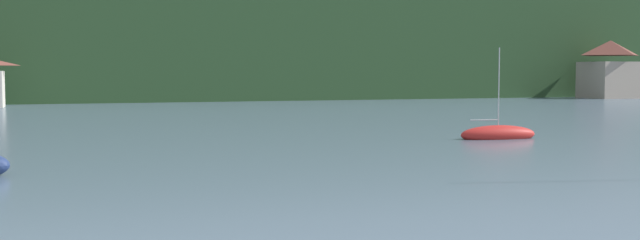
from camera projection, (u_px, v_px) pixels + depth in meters
The scene contains 3 objects.
wooded_hillside at pixel (88, 54), 105.51m from camera, with size 352.00×45.54×32.17m.
shore_building_central at pixel (610, 70), 98.15m from camera, with size 6.83×6.03×7.76m.
sailboat_far_0 at pixel (498, 134), 37.88m from camera, with size 4.28×1.58×5.00m.
Camera 1 is at (-6.65, 19.80, 3.43)m, focal length 40.94 mm.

